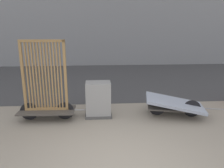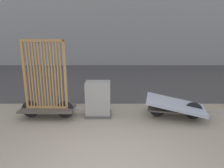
# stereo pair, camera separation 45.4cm
# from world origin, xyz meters

# --- Properties ---
(road_strip) EXTENTS (56.00, 7.81, 0.01)m
(road_strip) POSITION_xyz_m (0.00, 7.64, 0.00)
(road_strip) COLOR #424244
(road_strip) RESTS_ON ground_plane
(bike_cart_with_bedframe) EXTENTS (2.28, 0.75, 2.28)m
(bike_cart_with_bedframe) POSITION_xyz_m (-1.87, 2.55, 0.81)
(bike_cart_with_bedframe) COLOR #4C4742
(bike_cart_with_bedframe) RESTS_ON ground_plane
(bike_cart_with_mattress) EXTENTS (2.38, 1.32, 0.59)m
(bike_cart_with_mattress) POSITION_xyz_m (1.88, 2.55, 0.37)
(bike_cart_with_mattress) COLOR #4C4742
(bike_cart_with_mattress) RESTS_ON ground_plane
(utility_cabinet) EXTENTS (0.78, 0.56, 1.05)m
(utility_cabinet) POSITION_xyz_m (-0.40, 2.70, 0.48)
(utility_cabinet) COLOR #4C4C4C
(utility_cabinet) RESTS_ON ground_plane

